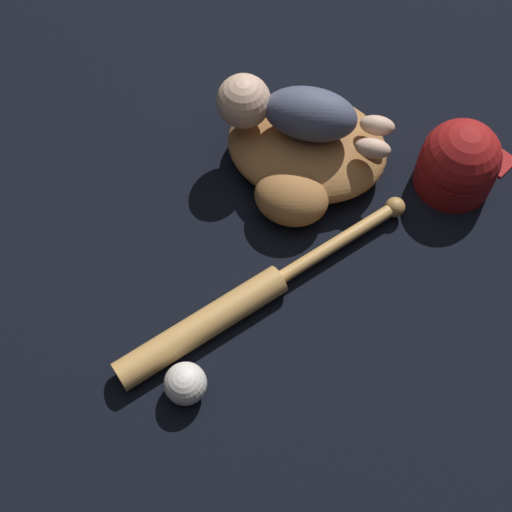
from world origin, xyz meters
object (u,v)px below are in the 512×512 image
(baseball_glove, at_px, (304,155))
(baseball_cap, at_px, (459,163))
(baseball_bat, at_px, (231,308))
(baseball, at_px, (185,384))
(baby_figure, at_px, (290,111))

(baseball_glove, bearing_deg, baseball_cap, -177.75)
(baseball_bat, bearing_deg, baseball_cap, -138.39)
(baseball_glove, height_order, baseball, baseball_glove)
(baseball_bat, relative_size, baseball, 6.64)
(baby_figure, distance_m, baseball, 0.52)
(baseball, bearing_deg, baseball_cap, -131.78)
(baby_figure, relative_size, baseball_bat, 0.70)
(baseball_glove, xyz_separation_m, baby_figure, (0.03, -0.02, 0.09))
(baby_figure, xyz_separation_m, baseball_bat, (0.06, 0.35, -0.11))
(baseball_glove, height_order, baby_figure, baby_figure)
(baby_figure, relative_size, baseball_cap, 1.52)
(baseball, height_order, baseball_cap, baseball_cap)
(baseball_glove, xyz_separation_m, baseball, (0.14, 0.47, -0.01))
(baseball_glove, relative_size, baseball, 4.78)
(baseball_glove, distance_m, baseball_bat, 0.34)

